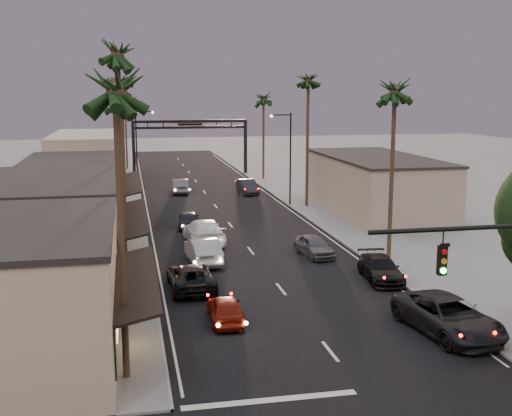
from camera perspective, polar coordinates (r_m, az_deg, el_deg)
name	(u,v)px	position (r m, az deg, el deg)	size (l,w,h in m)	color
ground	(225,218)	(56.59, -2.78, -0.90)	(200.00, 200.00, 0.00)	slate
road	(217,208)	(61.45, -3.48, 0.00)	(14.00, 120.00, 0.02)	black
sidewalk_left	(117,199)	(67.79, -12.29, 0.80)	(5.00, 92.00, 0.12)	slate
sidewalk_right	(294,193)	(70.07, 3.43, 1.33)	(5.00, 92.00, 0.12)	slate
storefront_near	(16,295)	(28.53, -20.57, -7.24)	(8.00, 12.00, 5.50)	#C6B897
storefront_mid	(53,226)	(41.98, -17.63, -1.53)	(8.00, 14.00, 5.50)	gray
storefront_far	(73,191)	(57.71, -15.98, 1.45)	(8.00, 16.00, 5.00)	#C6B897
storefront_dist	(87,158)	(80.42, -14.76, 4.29)	(8.00, 20.00, 6.00)	gray
building_right	(376,185)	(59.85, 10.58, 1.98)	(8.00, 18.00, 5.00)	gray
arch	(190,133)	(85.46, -5.87, 6.62)	(15.20, 0.40, 7.27)	black
streetlight_right	(288,151)	(62.04, 2.83, 5.07)	(2.13, 0.30, 9.00)	black
streetlight_left	(139,143)	(73.12, -10.37, 5.72)	(2.13, 0.30, 9.00)	black
palm_la	(115,80)	(23.88, -12.40, 11.06)	(3.20, 3.20, 13.20)	#38281C
palm_lb	(117,48)	(36.95, -12.24, 13.76)	(3.20, 3.20, 15.20)	#38281C
palm_lc	(121,99)	(50.88, -11.94, 9.49)	(3.20, 3.20, 12.20)	#38281C
palm_ld	(121,78)	(69.89, -11.91, 11.27)	(3.20, 3.20, 14.20)	#38281C
palm_ra	(395,85)	(42.39, 12.27, 10.67)	(3.20, 3.20, 13.20)	#38281C
palm_rb	(308,76)	(61.27, 4.68, 11.61)	(3.20, 3.20, 14.20)	#38281C
palm_rc	(264,96)	(80.67, 0.67, 9.96)	(3.20, 3.20, 12.20)	#38281C
palm_far	(124,88)	(92.88, -11.62, 10.41)	(3.20, 3.20, 13.20)	#38281C
oncoming_red	(225,309)	(31.47, -2.74, -8.93)	(1.57, 3.90, 1.33)	maroon
oncoming_pickup	(191,277)	(36.52, -5.81, -6.11)	(2.41, 5.23, 1.45)	black
oncoming_silver	(203,251)	(41.90, -4.74, -3.79)	(1.76, 5.04, 1.66)	#9C9DA1
oncoming_white	(204,231)	(47.29, -4.67, -2.08)	(2.48, 6.09, 1.77)	white
oncoming_dgrey	(189,219)	(52.62, -6.00, -1.02)	(1.69, 4.20, 1.43)	black
oncoming_grey_far	(180,186)	(70.65, -6.73, 1.96)	(1.69, 4.84, 1.59)	#4F4F54
curbside_near	(448,316)	(31.17, 16.70, -9.19)	(2.85, 6.17, 1.72)	black
curbside_black	(381,269)	(38.78, 11.02, -5.31)	(1.96, 4.82, 1.40)	black
curbside_grey	(314,246)	(43.68, 5.19, -3.37)	(1.67, 4.16, 1.42)	#4D4D52
curbside_far	(248,187)	(69.72, -0.76, 1.89)	(1.63, 4.67, 1.54)	black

